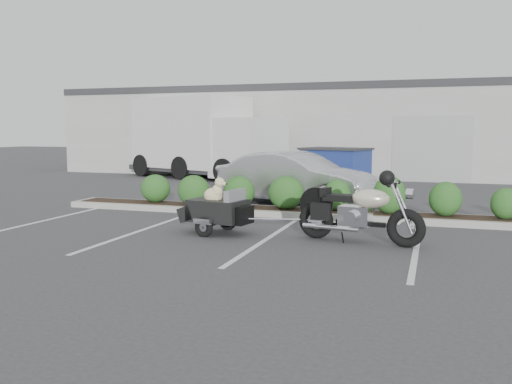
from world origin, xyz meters
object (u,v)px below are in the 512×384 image
(motorcycle, at_px, (359,213))
(dumpster, at_px, (335,168))
(pet_trailer, at_px, (217,209))
(sedan, at_px, (296,179))
(delivery_truck, at_px, (204,139))

(motorcycle, bearing_deg, dumpster, 113.25)
(pet_trailer, relative_size, sedan, 0.44)
(dumpster, bearing_deg, sedan, -74.78)
(pet_trailer, height_order, delivery_truck, delivery_truck)
(sedan, bearing_deg, delivery_truck, 55.72)
(pet_trailer, distance_m, dumpster, 8.73)
(motorcycle, distance_m, dumpster, 8.94)
(dumpster, height_order, delivery_truck, delivery_truck)
(pet_trailer, xyz_separation_m, dumpster, (0.81, 8.69, 0.25))
(pet_trailer, relative_size, dumpster, 0.75)
(sedan, xyz_separation_m, dumpster, (0.33, 4.25, -0.00))
(sedan, bearing_deg, dumpster, 11.63)
(motorcycle, xyz_separation_m, delivery_truck, (-8.07, 11.43, 1.10))
(dumpster, bearing_deg, pet_trailer, -75.60)
(sedan, height_order, delivery_truck, delivery_truck)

